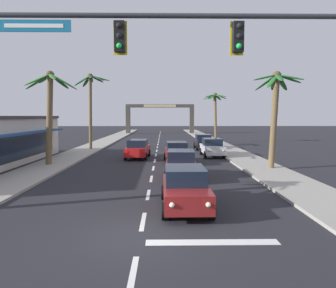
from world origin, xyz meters
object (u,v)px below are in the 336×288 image
object	(u,v)px
palm_right_farthest	(215,106)
sedan_lead_at_stop_bar	(185,188)
traffic_signal_mast	(244,62)
town_gateway_arch	(160,115)
palm_left_third	(91,94)
palm_right_second	(275,103)
sedan_oncoming_far	(138,149)
sedan_parked_nearest_kerb	(203,142)
sedan_fifth_in_queue	(177,152)
palm_left_second	(49,103)
sedan_parked_mid_kerb	(212,147)
sedan_third_in_queue	(181,164)

from	to	relation	value
palm_right_farthest	sedan_lead_at_stop_bar	bearing A→B (deg)	-101.39
sedan_lead_at_stop_bar	traffic_signal_mast	bearing A→B (deg)	-58.82
palm_right_farthest	town_gateway_arch	bearing A→B (deg)	108.62
traffic_signal_mast	palm_left_third	world-z (taller)	palm_left_third
traffic_signal_mast	palm_right_second	xyz separation A→B (m)	(5.27, 11.98, -0.75)
sedan_lead_at_stop_bar	sedan_oncoming_far	distance (m)	15.79
sedan_lead_at_stop_bar	palm_left_third	xyz separation A→B (m)	(-8.98, 22.88, 5.31)
sedan_lead_at_stop_bar	palm_right_second	xyz separation A→B (m)	(6.90, 9.28, 3.84)
sedan_lead_at_stop_bar	town_gateway_arch	size ratio (longest dim) A/B	0.31
traffic_signal_mast	palm_right_second	world-z (taller)	traffic_signal_mast
sedan_parked_nearest_kerb	palm_right_second	world-z (taller)	palm_right_second
sedan_fifth_in_queue	town_gateway_arch	size ratio (longest dim) A/B	0.31
palm_right_farthest	palm_left_second	bearing A→B (deg)	-127.81
sedan_parked_mid_kerb	palm_right_second	bearing A→B (deg)	-66.61
sedan_parked_nearest_kerb	palm_left_second	world-z (taller)	palm_left_second
sedan_parked_mid_kerb	palm_right_farthest	xyz separation A→B (m)	(2.65, 14.78, 4.28)
sedan_parked_nearest_kerb	palm_right_farthest	bearing A→B (deg)	72.08
sedan_lead_at_stop_bar	sedan_parked_nearest_kerb	size ratio (longest dim) A/B	1.00
sedan_lead_at_stop_bar	sedan_oncoming_far	bearing A→B (deg)	101.64
palm_right_farthest	town_gateway_arch	distance (m)	24.97
palm_right_second	town_gateway_arch	xyz separation A→B (m)	(-8.52, 45.83, -0.60)
sedan_parked_mid_kerb	sedan_fifth_in_queue	bearing A→B (deg)	-132.09
sedan_lead_at_stop_bar	sedan_third_in_queue	xyz separation A→B (m)	(0.18, 6.41, 0.00)
sedan_parked_mid_kerb	palm_left_third	xyz separation A→B (m)	(-12.67, 6.19, 5.31)
sedan_fifth_in_queue	sedan_oncoming_far	bearing A→B (deg)	141.92
sedan_parked_nearest_kerb	palm_left_third	xyz separation A→B (m)	(-12.66, -0.36, 5.31)
palm_left_second	town_gateway_arch	bearing A→B (deg)	79.96
town_gateway_arch	sedan_fifth_in_queue	bearing A→B (deg)	-87.55
sedan_lead_at_stop_bar	sedan_parked_mid_kerb	size ratio (longest dim) A/B	1.00
town_gateway_arch	sedan_oncoming_far	bearing A→B (deg)	-92.25
palm_left_second	sedan_parked_nearest_kerb	bearing A→B (deg)	42.67
sedan_parked_mid_kerb	palm_right_farthest	bearing A→B (deg)	79.84
sedan_parked_mid_kerb	palm_right_second	distance (m)	8.94
sedan_third_in_queue	town_gateway_arch	distance (m)	48.84
sedan_oncoming_far	palm_right_second	size ratio (longest dim) A/B	0.66
palm_right_second	palm_left_third	bearing A→B (deg)	139.42
sedan_oncoming_far	sedan_parked_mid_kerb	world-z (taller)	same
sedan_lead_at_stop_bar	palm_right_farthest	bearing A→B (deg)	78.61
palm_left_third	palm_right_farthest	world-z (taller)	palm_left_third
palm_left_second	palm_right_farthest	distance (m)	25.69
sedan_fifth_in_queue	palm_right_second	world-z (taller)	palm_right_second
palm_left_third	palm_left_second	bearing A→B (deg)	-92.07
town_gateway_arch	palm_right_second	bearing A→B (deg)	-79.47
sedan_fifth_in_queue	town_gateway_arch	distance (m)	42.46
sedan_third_in_queue	palm_left_second	xyz separation A→B (m)	(-9.58, 4.77, 3.87)
palm_left_third	palm_right_farthest	distance (m)	17.60
sedan_parked_nearest_kerb	palm_left_third	bearing A→B (deg)	-178.38
sedan_fifth_in_queue	sedan_parked_nearest_kerb	distance (m)	10.99
sedan_third_in_queue	sedan_fifth_in_queue	bearing A→B (deg)	89.88
traffic_signal_mast	sedan_parked_mid_kerb	world-z (taller)	traffic_signal_mast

